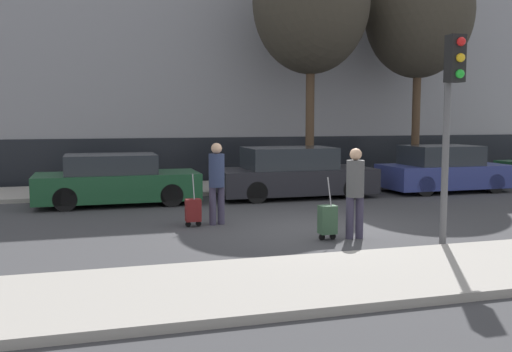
{
  "coord_description": "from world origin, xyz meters",
  "views": [
    {
      "loc": [
        -4.45,
        -10.93,
        2.32
      ],
      "look_at": [
        -0.72,
        1.8,
        0.95
      ],
      "focal_mm": 40.0,
      "sensor_mm": 36.0,
      "label": 1
    }
  ],
  "objects_px": {
    "parked_car_1": "(293,174)",
    "bare_tree_near_crossing": "(311,2)",
    "parked_car_2": "(443,170)",
    "parked_car_0": "(116,181)",
    "traffic_light": "(451,98)",
    "bare_tree_down_street": "(419,12)",
    "trolley_left": "(193,210)",
    "pedestrian_left": "(217,178)",
    "pedestrian_right": "(355,187)",
    "trolley_right": "(328,220)"
  },
  "relations": [
    {
      "from": "parked_car_1",
      "to": "bare_tree_near_crossing",
      "type": "relative_size",
      "value": 0.56
    },
    {
      "from": "parked_car_1",
      "to": "parked_car_2",
      "type": "bearing_deg",
      "value": -1.15
    },
    {
      "from": "parked_car_0",
      "to": "bare_tree_near_crossing",
      "type": "bearing_deg",
      "value": 16.45
    },
    {
      "from": "traffic_light",
      "to": "bare_tree_down_street",
      "type": "height_order",
      "value": "bare_tree_down_street"
    },
    {
      "from": "bare_tree_near_crossing",
      "to": "trolley_left",
      "type": "bearing_deg",
      "value": -131.27
    },
    {
      "from": "trolley_left",
      "to": "pedestrian_left",
      "type": "bearing_deg",
      "value": 11.35
    },
    {
      "from": "parked_car_2",
      "to": "bare_tree_near_crossing",
      "type": "bearing_deg",
      "value": 152.72
    },
    {
      "from": "parked_car_0",
      "to": "bare_tree_down_street",
      "type": "bearing_deg",
      "value": 12.06
    },
    {
      "from": "parked_car_0",
      "to": "parked_car_1",
      "type": "relative_size",
      "value": 0.93
    },
    {
      "from": "trolley_left",
      "to": "bare_tree_down_street",
      "type": "bearing_deg",
      "value": 33.23
    },
    {
      "from": "parked_car_1",
      "to": "bare_tree_down_street",
      "type": "relative_size",
      "value": 0.56
    },
    {
      "from": "parked_car_1",
      "to": "pedestrian_left",
      "type": "height_order",
      "value": "pedestrian_left"
    },
    {
      "from": "parked_car_0",
      "to": "traffic_light",
      "type": "bearing_deg",
      "value": -52.19
    },
    {
      "from": "bare_tree_near_crossing",
      "to": "bare_tree_down_street",
      "type": "bearing_deg",
      "value": 5.17
    },
    {
      "from": "parked_car_1",
      "to": "trolley_left",
      "type": "height_order",
      "value": "parked_car_1"
    },
    {
      "from": "pedestrian_right",
      "to": "traffic_light",
      "type": "bearing_deg",
      "value": -43.13
    },
    {
      "from": "parked_car_2",
      "to": "traffic_light",
      "type": "distance_m",
      "value": 8.48
    },
    {
      "from": "trolley_left",
      "to": "pedestrian_right",
      "type": "relative_size",
      "value": 0.65
    },
    {
      "from": "pedestrian_right",
      "to": "parked_car_2",
      "type": "bearing_deg",
      "value": 46.97
    },
    {
      "from": "pedestrian_right",
      "to": "bare_tree_near_crossing",
      "type": "distance_m",
      "value": 9.26
    },
    {
      "from": "trolley_left",
      "to": "bare_tree_near_crossing",
      "type": "relative_size",
      "value": 0.14
    },
    {
      "from": "pedestrian_left",
      "to": "trolley_left",
      "type": "relative_size",
      "value": 1.56
    },
    {
      "from": "traffic_light",
      "to": "pedestrian_right",
      "type": "bearing_deg",
      "value": 133.96
    },
    {
      "from": "trolley_right",
      "to": "parked_car_2",
      "type": "bearing_deg",
      "value": 41.33
    },
    {
      "from": "bare_tree_near_crossing",
      "to": "parked_car_2",
      "type": "bearing_deg",
      "value": -27.28
    },
    {
      "from": "parked_car_1",
      "to": "pedestrian_left",
      "type": "relative_size",
      "value": 2.57
    },
    {
      "from": "pedestrian_left",
      "to": "trolley_right",
      "type": "distance_m",
      "value": 2.77
    },
    {
      "from": "parked_car_0",
      "to": "traffic_light",
      "type": "distance_m",
      "value": 8.99
    },
    {
      "from": "pedestrian_right",
      "to": "traffic_light",
      "type": "distance_m",
      "value": 2.39
    },
    {
      "from": "trolley_right",
      "to": "bare_tree_near_crossing",
      "type": "bearing_deg",
      "value": 70.85
    },
    {
      "from": "parked_car_1",
      "to": "pedestrian_left",
      "type": "bearing_deg",
      "value": -130.5
    },
    {
      "from": "bare_tree_near_crossing",
      "to": "bare_tree_down_street",
      "type": "height_order",
      "value": "bare_tree_near_crossing"
    },
    {
      "from": "bare_tree_down_street",
      "to": "traffic_light",
      "type": "bearing_deg",
      "value": -118.73
    },
    {
      "from": "trolley_left",
      "to": "parked_car_2",
      "type": "bearing_deg",
      "value": 22.63
    },
    {
      "from": "parked_car_0",
      "to": "trolley_left",
      "type": "distance_m",
      "value": 3.93
    },
    {
      "from": "pedestrian_left",
      "to": "traffic_light",
      "type": "height_order",
      "value": "traffic_light"
    },
    {
      "from": "pedestrian_left",
      "to": "trolley_right",
      "type": "bearing_deg",
      "value": -62.94
    },
    {
      "from": "traffic_light",
      "to": "parked_car_0",
      "type": "bearing_deg",
      "value": 127.81
    },
    {
      "from": "parked_car_0",
      "to": "parked_car_2",
      "type": "height_order",
      "value": "parked_car_2"
    },
    {
      "from": "parked_car_2",
      "to": "bare_tree_near_crossing",
      "type": "relative_size",
      "value": 0.48
    },
    {
      "from": "pedestrian_right",
      "to": "traffic_light",
      "type": "relative_size",
      "value": 0.47
    },
    {
      "from": "bare_tree_near_crossing",
      "to": "parked_car_0",
      "type": "bearing_deg",
      "value": -163.55
    },
    {
      "from": "pedestrian_right",
      "to": "parked_car_1",
      "type": "bearing_deg",
      "value": 84.78
    },
    {
      "from": "pedestrian_right",
      "to": "bare_tree_down_street",
      "type": "distance_m",
      "value": 11.2
    },
    {
      "from": "trolley_left",
      "to": "parked_car_0",
      "type": "bearing_deg",
      "value": 111.24
    },
    {
      "from": "pedestrian_right",
      "to": "trolley_right",
      "type": "xyz_separation_m",
      "value": [
        -0.55,
        0.03,
        -0.6
      ]
    },
    {
      "from": "parked_car_2",
      "to": "trolley_left",
      "type": "xyz_separation_m",
      "value": [
        -8.56,
        -3.57,
        -0.32
      ]
    },
    {
      "from": "trolley_right",
      "to": "bare_tree_down_street",
      "type": "xyz_separation_m",
      "value": [
        6.75,
        7.88,
        5.54
      ]
    },
    {
      "from": "parked_car_1",
      "to": "parked_car_0",
      "type": "bearing_deg",
      "value": -179.82
    },
    {
      "from": "pedestrian_left",
      "to": "bare_tree_near_crossing",
      "type": "distance_m",
      "value": 8.48
    }
  ]
}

